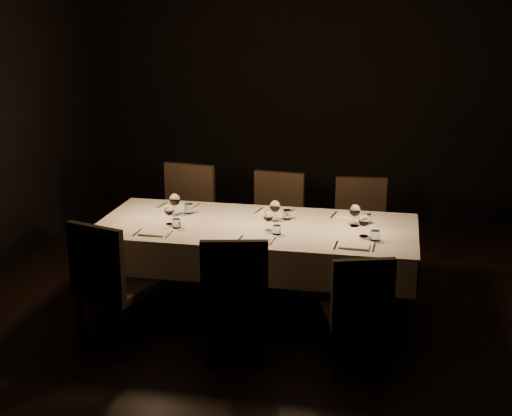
% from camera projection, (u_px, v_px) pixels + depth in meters
% --- Properties ---
extents(room, '(5.01, 6.01, 3.01)m').
position_uv_depth(room, '(256.00, 133.00, 5.43)').
color(room, black).
rests_on(room, ground).
extents(dining_table, '(2.52, 1.12, 0.76)m').
position_uv_depth(dining_table, '(256.00, 234.00, 5.65)').
color(dining_table, black).
rests_on(dining_table, ground).
extents(chair_near_left, '(0.59, 0.59, 0.98)m').
position_uv_depth(chair_near_left, '(109.00, 280.00, 5.12)').
color(chair_near_left, black).
rests_on(chair_near_left, ground).
extents(place_setting_near_left, '(0.30, 0.39, 0.17)m').
position_uv_depth(place_setting_near_left, '(166.00, 220.00, 5.54)').
color(place_setting_near_left, silver).
rests_on(place_setting_near_left, dining_table).
extents(chair_near_center, '(0.54, 0.54, 0.95)m').
position_uv_depth(chair_near_center, '(235.00, 294.00, 4.92)').
color(chair_near_center, black).
rests_on(chair_near_center, ground).
extents(place_setting_near_center, '(0.29, 0.39, 0.16)m').
position_uv_depth(place_setting_near_center, '(267.00, 226.00, 5.39)').
color(place_setting_near_center, silver).
rests_on(place_setting_near_center, dining_table).
extents(chair_near_right, '(0.52, 0.52, 0.87)m').
position_uv_depth(chair_near_right, '(359.00, 308.00, 4.78)').
color(chair_near_right, black).
rests_on(chair_near_right, ground).
extents(place_setting_near_right, '(0.32, 0.40, 0.18)m').
position_uv_depth(place_setting_near_right, '(364.00, 232.00, 5.25)').
color(place_setting_near_right, silver).
rests_on(place_setting_near_right, dining_table).
extents(chair_far_left, '(0.55, 0.55, 1.02)m').
position_uv_depth(chair_far_left, '(185.00, 216.00, 6.57)').
color(chair_far_left, black).
rests_on(chair_far_left, ground).
extents(place_setting_far_left, '(0.35, 0.41, 0.19)m').
position_uv_depth(place_setting_far_left, '(179.00, 204.00, 5.95)').
color(place_setting_far_left, silver).
rests_on(place_setting_far_left, dining_table).
extents(chair_far_center, '(0.51, 0.51, 0.97)m').
position_uv_depth(chair_far_center, '(275.00, 221.00, 6.48)').
color(chair_far_center, black).
rests_on(chair_far_center, ground).
extents(place_setting_far_center, '(0.33, 0.40, 0.18)m').
position_uv_depth(place_setting_far_center, '(278.00, 210.00, 5.79)').
color(place_setting_far_center, silver).
rests_on(place_setting_far_center, dining_table).
extents(chair_far_right, '(0.50, 0.50, 0.95)m').
position_uv_depth(chair_far_right, '(360.00, 227.00, 6.36)').
color(chair_far_right, black).
rests_on(chair_far_right, ground).
extents(place_setting_far_right, '(0.33, 0.40, 0.18)m').
position_uv_depth(place_setting_far_right, '(356.00, 214.00, 5.67)').
color(place_setting_far_right, silver).
rests_on(place_setting_far_right, dining_table).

